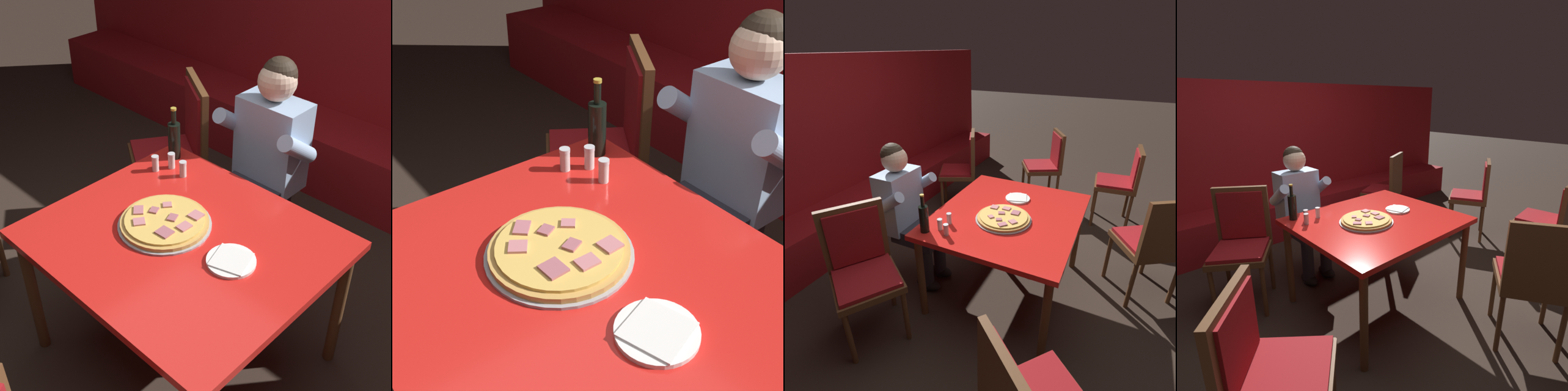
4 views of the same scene
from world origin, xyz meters
TOP-DOWN VIEW (x-y plane):
  - ground_plane at (0.00, 0.00)m, footprint 24.00×24.00m
  - booth_wall_panel at (0.00, 2.18)m, footprint 6.80×0.16m
  - booth_bench at (0.00, 1.86)m, footprint 6.46×0.48m
  - main_dining_table at (0.00, 0.00)m, footprint 1.24×1.08m
  - pizza at (-0.12, -0.00)m, footprint 0.43×0.43m
  - plate_white_paper at (0.26, 0.02)m, footprint 0.21×0.21m
  - beer_bottle at (-0.51, 0.45)m, footprint 0.07×0.07m
  - shaker_black_pepper at (-0.44, 0.36)m, footprint 0.04×0.04m
  - shaker_oregano at (-0.34, 0.34)m, footprint 0.04×0.04m
  - shaker_parmesan at (-0.48, 0.28)m, footprint 0.04×0.04m
  - diner_seated_blue_shirt at (-0.21, 0.83)m, footprint 0.53×0.53m
  - dining_chair_side_aisle at (1.18, 1.06)m, footprint 0.59×0.59m
  - dining_chair_far_right at (1.65, -0.78)m, footprint 0.48×0.48m
  - dining_chair_far_left at (0.42, -1.09)m, footprint 0.61×0.61m
  - dining_chair_near_right at (-0.82, 0.78)m, footprint 0.61×0.61m
  - dining_chair_near_left at (1.82, 0.15)m, footprint 0.60×0.60m

SIDE VIEW (x-z plane):
  - ground_plane at x=0.00m, z-range 0.00..0.00m
  - booth_bench at x=0.00m, z-range 0.00..0.46m
  - dining_chair_far_right at x=1.65m, z-range 0.10..1.04m
  - dining_chair_far_left at x=0.42m, z-range 0.08..1.07m
  - dining_chair_near_right at x=-0.82m, z-range 0.08..1.08m
  - dining_chair_near_left at x=1.82m, z-range 0.09..1.08m
  - dining_chair_side_aisle at x=1.18m, z-range 0.09..1.11m
  - main_dining_table at x=0.00m, z-range 0.31..1.08m
  - diner_seated_blue_shirt at x=-0.21m, z-range 0.07..1.34m
  - plate_white_paper at x=0.26m, z-range 0.77..0.79m
  - pizza at x=-0.12m, z-range 0.76..0.81m
  - shaker_black_pepper at x=-0.44m, z-range 0.76..0.85m
  - shaker_oregano at x=-0.34m, z-range 0.76..0.85m
  - shaker_parmesan at x=-0.48m, z-range 0.76..0.85m
  - beer_bottle at x=-0.51m, z-range 0.73..1.02m
  - booth_wall_panel at x=0.00m, z-range 0.00..1.90m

